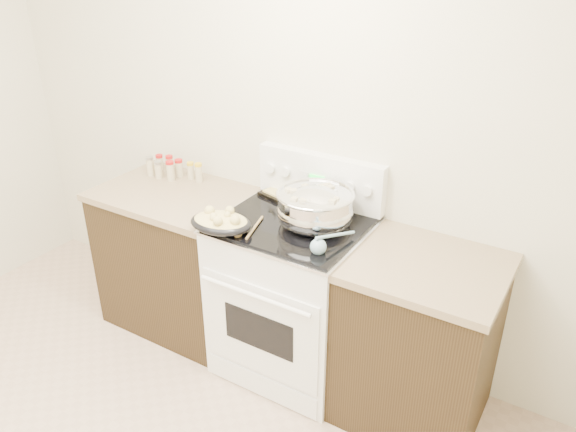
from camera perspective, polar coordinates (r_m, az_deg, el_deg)
The scene contains 9 objects.
counter_left at distance 3.62m, azimuth -10.80°, elevation -4.15°, with size 0.93×0.67×0.92m.
counter_right at distance 2.97m, azimuth 13.04°, elevation -12.24°, with size 0.73×0.67×0.92m.
kitchen_range at distance 3.18m, azimuth 0.52°, elevation -7.85°, with size 0.78×0.73×1.22m.
mixing_bowl at distance 2.88m, azimuth 2.76°, elevation 0.77°, with size 0.40×0.40×0.24m.
roasting_pan at distance 2.86m, azimuth -6.84°, elevation -0.59°, with size 0.36×0.28×0.11m.
baking_sheet at distance 3.19m, azimuth 1.46°, elevation 2.07°, with size 0.49×0.40×0.06m.
wooden_spoon at distance 2.83m, azimuth -4.49°, elevation -1.58°, with size 0.09×0.25×0.04m.
blue_ladle at distance 2.66m, azimuth 3.30°, elevation -3.00°, with size 0.13×0.27×0.10m.
spice_jars at distance 3.61m, azimuth -11.77°, elevation 4.80°, with size 0.39×0.15×0.13m.
Camera 1 is at (1.69, -0.82, 2.30)m, focal length 35.00 mm.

